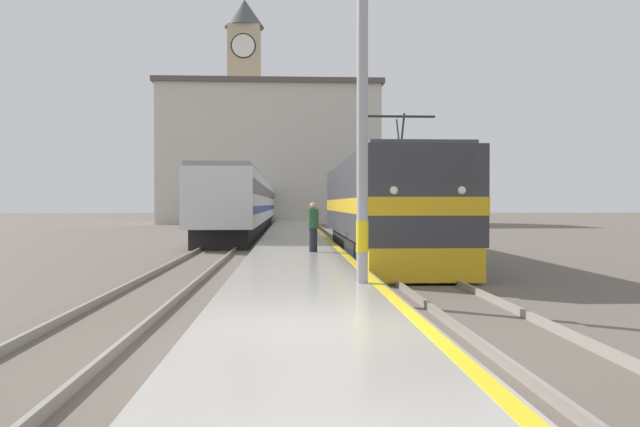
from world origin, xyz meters
name	(u,v)px	position (x,y,z in m)	size (l,w,h in m)	color
ground_plane	(294,236)	(0.00, 30.00, 0.00)	(200.00, 200.00, 0.00)	#60564C
platform	(295,237)	(0.00, 25.00, 0.21)	(3.06, 140.00, 0.42)	#ADA89E
rail_track_near	(350,240)	(2.93, 25.00, 0.03)	(2.84, 140.00, 0.16)	#60564C
rail_track_far	(234,240)	(-3.20, 25.00, 0.03)	(2.84, 140.00, 0.16)	#60564C
locomotive_train	(382,208)	(2.93, 13.70, 1.81)	(2.92, 14.67, 4.50)	black
passenger_train	(247,203)	(-3.20, 35.99, 1.99)	(2.92, 37.72, 3.67)	black
catenary_mast	(367,88)	(1.20, 4.03, 4.16)	(2.12, 0.24, 7.45)	#9E9EA3
person_on_platform	(313,226)	(0.47, 11.91, 1.23)	(0.34, 0.34, 1.57)	#23232D
clock_tower	(245,103)	(-5.67, 68.39, 14.21)	(4.77, 4.77, 26.80)	tan
station_building	(270,154)	(-2.21, 55.83, 7.06)	(22.29, 8.52, 14.07)	beige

